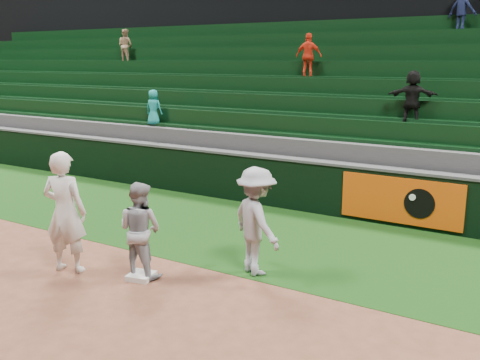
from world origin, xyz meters
name	(u,v)px	position (x,y,z in m)	size (l,w,h in m)	color
ground	(138,278)	(0.00, 0.00, 0.00)	(70.00, 70.00, 0.00)	brown
foul_grass	(233,230)	(0.00, 3.00, 0.00)	(36.00, 4.20, 0.01)	black
first_base	(141,276)	(0.08, 0.00, 0.04)	(0.40, 0.40, 0.09)	silver
first_baseman	(65,212)	(-1.22, -0.38, 1.05)	(0.76, 0.50, 2.09)	silver
baserunner	(140,230)	(-0.01, 0.12, 0.81)	(0.79, 0.61, 1.62)	#909299
base_coach	(256,221)	(1.60, 1.20, 0.92)	(1.18, 0.68, 1.83)	#9698A2
field_wall	(281,181)	(0.03, 5.20, 0.63)	(36.00, 0.45, 1.25)	black
stadium_seating	(338,123)	(0.00, 8.97, 1.70)	(36.00, 5.95, 5.66)	#37373A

